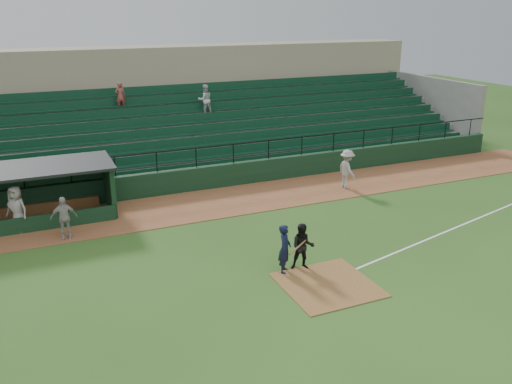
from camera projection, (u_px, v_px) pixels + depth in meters
name	position (u px, v px, depth m)	size (l,w,h in m)	color
ground	(313.00, 272.00, 18.66)	(90.00, 90.00, 0.00)	#2C531B
warning_track	(231.00, 200.00, 25.58)	(40.00, 4.00, 0.03)	brown
home_plate_dirt	(328.00, 285.00, 17.79)	(3.00, 3.00, 0.03)	brown
foul_line	(462.00, 225.00, 22.72)	(18.00, 0.09, 0.01)	white
stadium_structure	(180.00, 121.00, 32.15)	(38.00, 13.08, 6.40)	black
dugout	(6.00, 191.00, 22.81)	(8.90, 3.20, 2.42)	black
batter_at_plate	(285.00, 249.00, 18.40)	(1.15, 0.78, 1.78)	black
umpire	(303.00, 247.00, 18.63)	(0.83, 0.65, 1.71)	black
runner	(347.00, 169.00, 27.04)	(1.29, 0.74, 2.00)	#A5A09A
dugout_player_a	(64.00, 218.00, 21.11)	(1.02, 0.43, 1.74)	#ADA6A2
dugout_player_b	(17.00, 209.00, 21.72)	(0.96, 0.62, 1.96)	#9E9893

